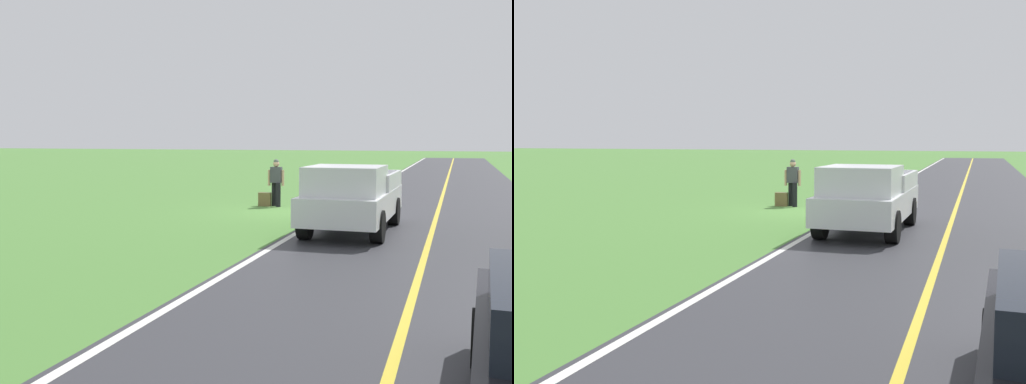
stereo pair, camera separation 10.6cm
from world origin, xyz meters
TOP-DOWN VIEW (x-y plane):
  - ground_plane at (0.00, 0.00)m, footprint 200.00×200.00m
  - road_surface at (-4.77, 0.00)m, footprint 7.17×120.00m
  - lane_edge_line at (-1.37, 0.00)m, footprint 0.16×117.60m
  - lane_centre_line at (-4.77, 0.00)m, footprint 0.14×117.60m
  - hitchhiker_walking at (0.96, -1.35)m, footprint 0.62×0.51m
  - suitcase_carried at (1.38, -1.26)m, footprint 0.47×0.22m
  - pickup_truck_passing at (-2.72, 4.03)m, footprint 2.16×5.43m

SIDE VIEW (x-z plane):
  - ground_plane at x=0.00m, z-range 0.00..0.00m
  - road_surface at x=-4.77m, z-range 0.00..0.00m
  - lane_edge_line at x=-1.37m, z-range 0.00..0.01m
  - lane_centre_line at x=-4.77m, z-range 0.00..0.01m
  - suitcase_carried at x=1.38m, z-range 0.00..0.51m
  - pickup_truck_passing at x=-2.72m, z-range 0.06..1.88m
  - hitchhiker_walking at x=0.96m, z-range 0.11..1.85m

